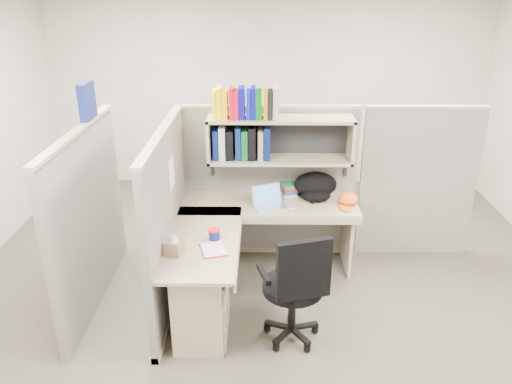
{
  "coord_description": "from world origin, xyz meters",
  "views": [
    {
      "loc": [
        -0.08,
        -3.93,
        2.75
      ],
      "look_at": [
        -0.13,
        0.25,
        0.98
      ],
      "focal_mm": 35.0,
      "sensor_mm": 36.0,
      "label": 1
    }
  ],
  "objects_px": {
    "desk": "(223,274)",
    "backpack": "(316,187)",
    "task_chair": "(294,304)",
    "snack_canister": "(214,234)",
    "laptop": "(270,198)"
  },
  "relations": [
    {
      "from": "desk",
      "to": "snack_canister",
      "type": "bearing_deg",
      "value": 127.7
    },
    {
      "from": "laptop",
      "to": "snack_canister",
      "type": "relative_size",
      "value": 2.92
    },
    {
      "from": "desk",
      "to": "backpack",
      "type": "bearing_deg",
      "value": 47.88
    },
    {
      "from": "laptop",
      "to": "task_chair",
      "type": "relative_size",
      "value": 0.28
    },
    {
      "from": "backpack",
      "to": "snack_canister",
      "type": "height_order",
      "value": "backpack"
    },
    {
      "from": "snack_canister",
      "to": "backpack",
      "type": "bearing_deg",
      "value": 43.1
    },
    {
      "from": "backpack",
      "to": "task_chair",
      "type": "height_order",
      "value": "task_chair"
    },
    {
      "from": "desk",
      "to": "task_chair",
      "type": "distance_m",
      "value": 0.68
    },
    {
      "from": "snack_canister",
      "to": "task_chair",
      "type": "relative_size",
      "value": 0.1
    },
    {
      "from": "snack_canister",
      "to": "desk",
      "type": "bearing_deg",
      "value": -52.3
    },
    {
      "from": "task_chair",
      "to": "desk",
      "type": "bearing_deg",
      "value": 152.26
    },
    {
      "from": "laptop",
      "to": "snack_canister",
      "type": "height_order",
      "value": "laptop"
    },
    {
      "from": "backpack",
      "to": "snack_canister",
      "type": "relative_size",
      "value": 4.29
    },
    {
      "from": "laptop",
      "to": "backpack",
      "type": "xyz_separation_m",
      "value": [
        0.46,
        0.24,
        0.02
      ]
    },
    {
      "from": "backpack",
      "to": "task_chair",
      "type": "distance_m",
      "value": 1.4
    }
  ]
}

